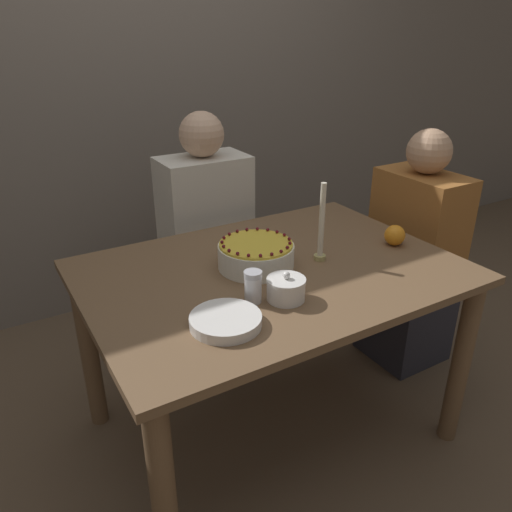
{
  "coord_description": "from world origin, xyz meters",
  "views": [
    {
      "loc": [
        -0.86,
        -1.34,
        1.52
      ],
      "look_at": [
        -0.04,
        0.04,
        0.78
      ],
      "focal_mm": 35.0,
      "sensor_mm": 36.0,
      "label": 1
    }
  ],
  "objects_px": {
    "sugar_bowl": "(286,289)",
    "sugar_shaker": "(253,287)",
    "person_woman_floral": "(412,267)",
    "person_man_blue_shirt": "(207,254)",
    "candle": "(321,229)",
    "cake": "(256,255)"
  },
  "relations": [
    {
      "from": "person_man_blue_shirt",
      "to": "sugar_shaker",
      "type": "bearing_deg",
      "value": 74.48
    },
    {
      "from": "sugar_bowl",
      "to": "sugar_shaker",
      "type": "xyz_separation_m",
      "value": [
        -0.1,
        0.04,
        0.02
      ]
    },
    {
      "from": "sugar_bowl",
      "to": "candle",
      "type": "height_order",
      "value": "candle"
    },
    {
      "from": "sugar_bowl",
      "to": "person_woman_floral",
      "type": "height_order",
      "value": "person_woman_floral"
    },
    {
      "from": "sugar_shaker",
      "to": "person_man_blue_shirt",
      "type": "xyz_separation_m",
      "value": [
        0.23,
        0.83,
        -0.27
      ]
    },
    {
      "from": "sugar_bowl",
      "to": "candle",
      "type": "xyz_separation_m",
      "value": [
        0.27,
        0.18,
        0.08
      ]
    },
    {
      "from": "sugar_bowl",
      "to": "person_woman_floral",
      "type": "distance_m",
      "value": 1.03
    },
    {
      "from": "sugar_shaker",
      "to": "person_man_blue_shirt",
      "type": "distance_m",
      "value": 0.91
    },
    {
      "from": "person_man_blue_shirt",
      "to": "person_woman_floral",
      "type": "relative_size",
      "value": 1.05
    },
    {
      "from": "sugar_bowl",
      "to": "sugar_shaker",
      "type": "distance_m",
      "value": 0.11
    },
    {
      "from": "sugar_bowl",
      "to": "person_man_blue_shirt",
      "type": "xyz_separation_m",
      "value": [
        0.14,
        0.87,
        -0.26
      ]
    },
    {
      "from": "sugar_shaker",
      "to": "person_woman_floral",
      "type": "xyz_separation_m",
      "value": [
        1.03,
        0.27,
        -0.3
      ]
    },
    {
      "from": "person_man_blue_shirt",
      "to": "person_woman_floral",
      "type": "xyz_separation_m",
      "value": [
        0.8,
        -0.56,
        -0.03
      ]
    },
    {
      "from": "sugar_bowl",
      "to": "person_man_blue_shirt",
      "type": "relative_size",
      "value": 0.1
    },
    {
      "from": "cake",
      "to": "sugar_shaker",
      "type": "bearing_deg",
      "value": -122.92
    },
    {
      "from": "sugar_bowl",
      "to": "sugar_shaker",
      "type": "relative_size",
      "value": 1.18
    },
    {
      "from": "sugar_shaker",
      "to": "candle",
      "type": "distance_m",
      "value": 0.4
    },
    {
      "from": "sugar_shaker",
      "to": "candle",
      "type": "xyz_separation_m",
      "value": [
        0.37,
        0.14,
        0.07
      ]
    },
    {
      "from": "sugar_bowl",
      "to": "cake",
      "type": "bearing_deg",
      "value": 81.12
    },
    {
      "from": "sugar_bowl",
      "to": "candle",
      "type": "bearing_deg",
      "value": 33.68
    },
    {
      "from": "candle",
      "to": "cake",
      "type": "bearing_deg",
      "value": 163.75
    },
    {
      "from": "person_man_blue_shirt",
      "to": "cake",
      "type": "bearing_deg",
      "value": 81.22
    }
  ]
}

